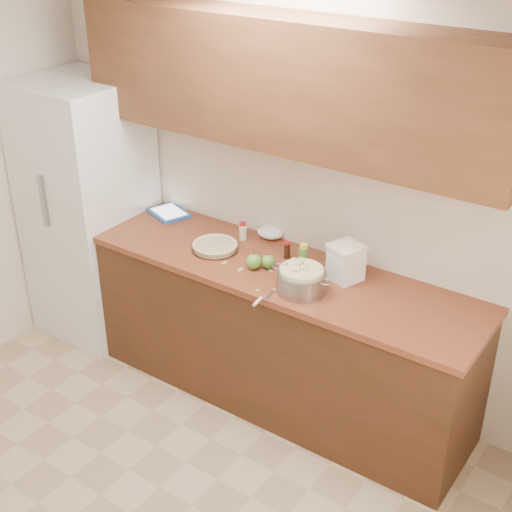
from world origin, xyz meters
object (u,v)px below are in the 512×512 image
Objects in this scene: pie at (215,246)px; tablet at (169,213)px; colander at (301,280)px; flour_canister at (346,262)px.

pie reaches higher than tablet.
flour_canister is (0.14, 0.25, 0.04)m from colander.
pie is 0.69m from colander.
tablet is (-1.25, 0.35, -0.06)m from colander.
colander is (0.68, -0.11, 0.04)m from pie.
flour_canister reaches higher than colander.
pie is 1.31× the size of flour_canister.
tablet is (-1.39, 0.09, -0.10)m from flour_canister.
pie is 0.83m from flour_canister.
pie is at bearing -1.91° from tablet.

